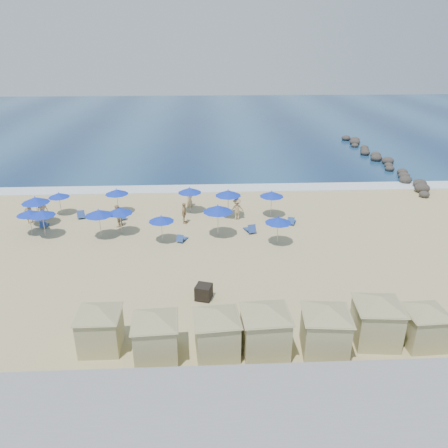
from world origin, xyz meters
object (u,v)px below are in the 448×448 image
(rock_jetty, at_px, (380,159))
(cabana_0, at_px, (99,321))
(umbrella_2, at_px, (59,195))
(cabana_6, at_px, (425,319))
(umbrella_3, at_px, (120,211))
(beachgoer_5, at_px, (42,209))
(umbrella_7, at_px, (190,190))
(beachgoer_1, at_px, (117,216))
(cabana_3, at_px, (265,322))
(umbrella_0, at_px, (29,213))
(cabana_2, at_px, (217,325))
(umbrella_11, at_px, (278,220))
(umbrella_4, at_px, (117,192))
(umbrella_8, at_px, (218,209))
(cabana_1, at_px, (155,329))
(beachgoer_3, at_px, (237,209))
(umbrella_10, at_px, (272,194))
(cabana_5, at_px, (378,313))
(umbrella_1, at_px, (42,213))
(beachgoer_4, at_px, (189,198))
(cabana_4, at_px, (326,322))
(umbrella_6, at_px, (161,219))
(beachgoer_2, at_px, (184,213))
(umbrella_12, at_px, (35,200))
(umbrella_5, at_px, (99,213))
(trash_bin, at_px, (204,292))

(rock_jetty, xyz_separation_m, cabana_0, (-26.99, -33.95, 1.16))
(umbrella_2, bearing_deg, cabana_6, -38.85)
(cabana_0, bearing_deg, umbrella_3, 95.48)
(umbrella_2, distance_m, beachgoer_5, 1.80)
(cabana_6, height_order, umbrella_7, cabana_6)
(beachgoer_1, bearing_deg, beachgoer_5, -85.19)
(cabana_3, xyz_separation_m, umbrella_0, (-16.27, 14.63, 0.15))
(cabana_2, distance_m, umbrella_11, 12.92)
(umbrella_4, xyz_separation_m, umbrella_8, (8.54, -5.27, 0.30))
(cabana_1, distance_m, beachgoer_5, 21.10)
(cabana_0, distance_m, umbrella_2, 19.55)
(umbrella_0, height_order, beachgoer_3, umbrella_0)
(cabana_3, xyz_separation_m, umbrella_10, (2.90, 17.49, 0.35))
(umbrella_7, relative_size, beachgoer_3, 1.26)
(cabana_5, bearing_deg, umbrella_2, 138.71)
(umbrella_1, xyz_separation_m, beachgoer_5, (-1.34, 3.65, -1.05))
(umbrella_0, relative_size, beachgoer_5, 1.13)
(cabana_3, xyz_separation_m, umbrella_11, (2.55, 11.94, 0.26))
(umbrella_8, distance_m, beachgoer_1, 8.49)
(beachgoer_4, bearing_deg, cabana_4, -177.58)
(umbrella_1, distance_m, umbrella_7, 11.99)
(cabana_0, xyz_separation_m, umbrella_8, (6.19, 12.94, 0.75))
(umbrella_6, relative_size, beachgoer_2, 1.21)
(umbrella_0, bearing_deg, umbrella_10, 8.48)
(umbrella_6, bearing_deg, beachgoer_5, 154.51)
(cabana_1, height_order, beachgoer_4, cabana_1)
(umbrella_3, relative_size, beachgoer_4, 1.35)
(umbrella_0, distance_m, beachgoer_1, 6.61)
(umbrella_11, bearing_deg, umbrella_1, 173.08)
(rock_jetty, distance_m, umbrella_0, 40.57)
(cabana_3, distance_m, beachgoer_5, 24.17)
(umbrella_1, bearing_deg, umbrella_6, -8.29)
(umbrella_3, bearing_deg, cabana_1, -74.25)
(cabana_1, xyz_separation_m, umbrella_2, (-10.03, 18.92, 0.21))
(cabana_5, distance_m, umbrella_7, 20.70)
(umbrella_12, height_order, beachgoer_5, umbrella_12)
(umbrella_3, distance_m, beachgoer_1, 1.93)
(umbrella_4, distance_m, umbrella_10, 13.29)
(cabana_2, distance_m, cabana_3, 2.32)
(umbrella_4, bearing_deg, umbrella_5, -94.62)
(cabana_6, height_order, beachgoer_5, cabana_6)
(cabana_2, bearing_deg, umbrella_6, 106.04)
(umbrella_11, relative_size, beachgoer_2, 1.25)
(umbrella_0, bearing_deg, beachgoer_3, 8.13)
(umbrella_3, bearing_deg, umbrella_8, -5.91)
(rock_jetty, height_order, trash_bin, rock_jetty)
(beachgoer_5, bearing_deg, beachgoer_1, -63.74)
(cabana_0, xyz_separation_m, umbrella_1, (-7.10, 13.44, 0.45))
(cabana_2, distance_m, umbrella_4, 20.51)
(cabana_0, xyz_separation_m, cabana_2, (5.66, -0.66, 0.05))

